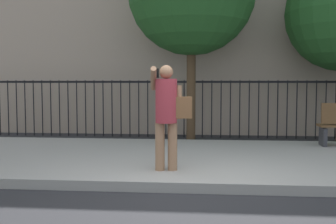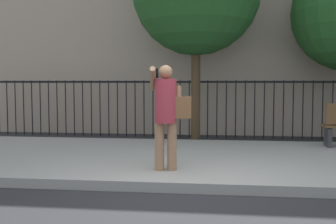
% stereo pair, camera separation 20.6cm
% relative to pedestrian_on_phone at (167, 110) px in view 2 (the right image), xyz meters
% --- Properties ---
extents(ground_plane, '(60.00, 60.00, 0.00)m').
position_rel_pedestrian_on_phone_xyz_m(ground_plane, '(0.35, -0.82, -1.12)').
color(ground_plane, '#28282B').
extents(sidewalk, '(28.00, 4.40, 0.15)m').
position_rel_pedestrian_on_phone_xyz_m(sidewalk, '(0.35, 1.38, -1.04)').
color(sidewalk, '#9E9B93').
rests_on(sidewalk, ground).
extents(iron_fence, '(12.03, 0.04, 1.60)m').
position_rel_pedestrian_on_phone_xyz_m(iron_fence, '(0.35, 5.08, -0.10)').
color(iron_fence, black).
rests_on(iron_fence, ground).
extents(pedestrian_on_phone, '(0.68, 0.49, 1.67)m').
position_rel_pedestrian_on_phone_xyz_m(pedestrian_on_phone, '(0.00, 0.00, 0.00)').
color(pedestrian_on_phone, '#936B4C').
rests_on(pedestrian_on_phone, sidewalk).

